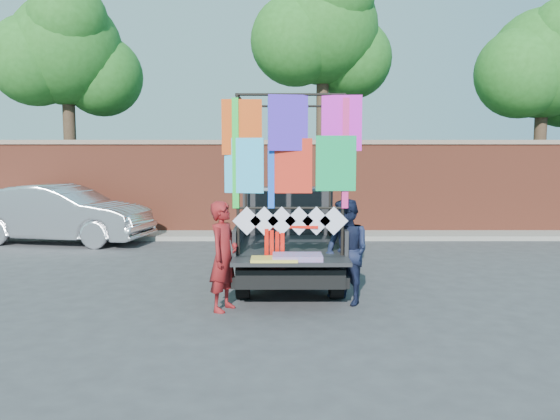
{
  "coord_description": "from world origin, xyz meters",
  "views": [
    {
      "loc": [
        -0.3,
        -8.14,
        2.26
      ],
      "look_at": [
        -0.28,
        -0.01,
        1.4
      ],
      "focal_mm": 35.0,
      "sensor_mm": 36.0,
      "label": 1
    }
  ],
  "objects_px": {
    "sedan": "(61,214)",
    "woman": "(224,256)",
    "pickup_truck": "(287,231)",
    "man": "(347,252)"
  },
  "relations": [
    {
      "from": "sedan",
      "to": "man",
      "type": "relative_size",
      "value": 2.82
    },
    {
      "from": "woman",
      "to": "man",
      "type": "height_order",
      "value": "man"
    },
    {
      "from": "pickup_truck",
      "to": "man",
      "type": "relative_size",
      "value": 3.12
    },
    {
      "from": "woman",
      "to": "sedan",
      "type": "bearing_deg",
      "value": 61.13
    },
    {
      "from": "pickup_truck",
      "to": "woman",
      "type": "relative_size",
      "value": 3.12
    },
    {
      "from": "sedan",
      "to": "woman",
      "type": "bearing_deg",
      "value": -131.24
    },
    {
      "from": "pickup_truck",
      "to": "woman",
      "type": "bearing_deg",
      "value": -110.3
    },
    {
      "from": "sedan",
      "to": "man",
      "type": "xyz_separation_m",
      "value": [
        6.47,
        -5.59,
        0.06
      ]
    },
    {
      "from": "pickup_truck",
      "to": "sedan",
      "type": "height_order",
      "value": "pickup_truck"
    },
    {
      "from": "pickup_truck",
      "to": "sedan",
      "type": "xyz_separation_m",
      "value": [
        -5.63,
        3.35,
        -0.05
      ]
    }
  ]
}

